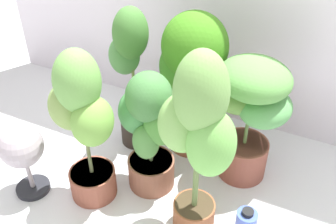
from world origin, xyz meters
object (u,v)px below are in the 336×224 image
object	(u,v)px
nutrient_bottle	(246,224)
potted_plant_back_center	(192,71)
potted_plant_back_left	(131,71)
potted_plant_center	(148,128)
floor_fan	(22,149)
potted_plant_front_right	(198,133)
potted_plant_back_right	(250,108)
potted_plant_front_left	(83,120)

from	to	relation	value
nutrient_bottle	potted_plant_back_center	bearing A→B (deg)	134.42
potted_plant_back_left	potted_plant_center	distance (m)	0.40
potted_plant_center	nutrient_bottle	world-z (taller)	potted_plant_center
potted_plant_center	floor_fan	bearing A→B (deg)	-149.64
potted_plant_center	floor_fan	world-z (taller)	potted_plant_center
potted_plant_center	nutrient_bottle	size ratio (longest dim) A/B	3.86
potted_plant_front_right	floor_fan	world-z (taller)	potted_plant_front_right
potted_plant_back_right	floor_fan	size ratio (longest dim) A/B	1.70
potted_plant_front_right	potted_plant_back_center	size ratio (longest dim) A/B	1.12
floor_fan	nutrient_bottle	bearing A→B (deg)	106.72
potted_plant_front_right	potted_plant_back_left	bearing A→B (deg)	142.33
potted_plant_back_left	nutrient_bottle	xyz separation A→B (m)	(0.83, -0.40, -0.41)
potted_plant_front_left	potted_plant_back_center	world-z (taller)	potted_plant_back_center
nutrient_bottle	potted_plant_center	bearing A→B (deg)	168.51
potted_plant_front_right	potted_plant_center	size ratio (longest dim) A/B	1.38
potted_plant_back_right	nutrient_bottle	bearing A→B (deg)	-71.15
potted_plant_center	potted_plant_front_left	world-z (taller)	potted_plant_front_left
potted_plant_back_left	potted_plant_front_left	size ratio (longest dim) A/B	1.02
potted_plant_center	floor_fan	size ratio (longest dim) A/B	1.65
potted_plant_front_left	floor_fan	distance (m)	0.39
floor_fan	potted_plant_front_left	bearing A→B (deg)	118.78
potted_plant_front_left	potted_plant_back_center	distance (m)	0.67
potted_plant_back_center	nutrient_bottle	xyz separation A→B (m)	(0.50, -0.51, -0.44)
potted_plant_front_left	floor_fan	bearing A→B (deg)	-157.55
potted_plant_front_left	potted_plant_back_center	size ratio (longest dim) A/B	1.00
potted_plant_front_left	nutrient_bottle	size ratio (longest dim) A/B	4.72
potted_plant_front_right	potted_plant_front_left	world-z (taller)	potted_plant_front_right
nutrient_bottle	potted_plant_back_right	bearing A→B (deg)	108.85
potted_plant_center	potted_plant_front_left	distance (m)	0.32
potted_plant_back_right	potted_plant_back_left	distance (m)	0.69
potted_plant_front_right	floor_fan	xyz separation A→B (m)	(-0.87, -0.16, -0.29)
potted_plant_back_left	nutrient_bottle	size ratio (longest dim) A/B	4.83
floor_fan	potted_plant_back_left	bearing A→B (deg)	160.88
potted_plant_front_right	floor_fan	bearing A→B (deg)	-169.49
potted_plant_back_center	nutrient_bottle	distance (m)	0.84
potted_plant_back_left	floor_fan	xyz separation A→B (m)	(-0.29, -0.61, -0.21)
potted_plant_back_right	potted_plant_front_right	world-z (taller)	potted_plant_front_right
floor_fan	nutrient_bottle	xyz separation A→B (m)	(1.12, 0.20, -0.21)
potted_plant_front_right	potted_plant_center	distance (m)	0.41
potted_plant_back_left	potted_plant_center	xyz separation A→B (m)	(0.26, -0.29, -0.11)
nutrient_bottle	potted_plant_front_right	bearing A→B (deg)	-170.05
potted_plant_front_right	nutrient_bottle	world-z (taller)	potted_plant_front_right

